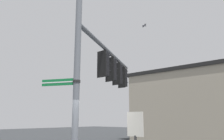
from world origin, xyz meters
TOP-DOWN VIEW (x-y plane):
  - signal_pole at (0.00, 0.00)m, footprint 0.21×0.21m
  - mast_arm at (-1.52, 3.29)m, footprint 3.20×6.65m
  - traffic_light_nearest_pole at (-1.18, 2.57)m, footprint 0.54×0.49m
  - traffic_light_mid_inner at (-1.68, 3.67)m, footprint 0.54×0.49m
  - traffic_light_mid_outer at (-2.19, 4.77)m, footprint 0.54×0.49m
  - traffic_light_arm_end at (-2.70, 5.86)m, footprint 0.54×0.49m
  - street_name_sign at (-0.39, -0.18)m, footprint 1.30×0.68m
  - bird_flying at (-0.92, 5.56)m, footprint 0.39×0.29m
  - storefront_building at (-0.26, 15.21)m, footprint 14.48×6.90m
  - historical_marker at (1.39, 1.28)m, footprint 0.60×0.08m

SIDE VIEW (x-z plane):
  - historical_marker at x=1.39m, z-range 0.34..2.47m
  - signal_pole at x=0.00m, z-range 0.00..6.01m
  - storefront_building at x=-0.26m, z-range 0.01..6.11m
  - street_name_sign at x=-0.39m, z-range 3.00..3.22m
  - traffic_light_nearest_pole at x=-1.18m, z-range 3.67..4.98m
  - traffic_light_mid_inner at x=-1.68m, z-range 3.67..4.98m
  - traffic_light_mid_outer at x=-2.19m, z-range 3.67..4.98m
  - traffic_light_arm_end at x=-2.70m, z-range 3.67..4.98m
  - mast_arm at x=-1.52m, z-range 5.02..5.21m
  - bird_flying at x=-0.92m, z-range 7.05..7.14m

